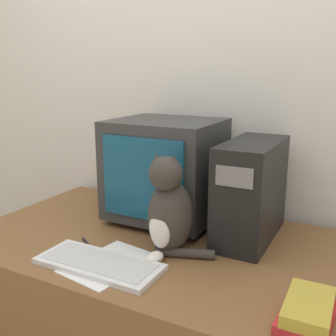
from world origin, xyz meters
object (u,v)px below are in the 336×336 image
object	(u,v)px
pen	(89,245)
crt_monitor	(166,170)
keyboard	(99,264)
cat	(169,211)
book_stack	(308,312)
computer_tower	(251,190)

from	to	relation	value
pen	crt_monitor	bearing A→B (deg)	71.56
pen	keyboard	bearing A→B (deg)	-39.51
crt_monitor	cat	bearing A→B (deg)	-59.80
crt_monitor	keyboard	size ratio (longest dim) A/B	1.03
book_stack	pen	xyz separation A→B (m)	(-0.79, 0.10, -0.03)
cat	pen	size ratio (longest dim) A/B	2.89
keyboard	book_stack	distance (m)	0.66
computer_tower	book_stack	xyz separation A→B (m)	(0.29, -0.46, -0.16)
cat	crt_monitor	bearing A→B (deg)	123.77
keyboard	book_stack	size ratio (longest dim) A/B	2.01
keyboard	cat	size ratio (longest dim) A/B	1.17
book_stack	pen	world-z (taller)	book_stack
crt_monitor	keyboard	xyz separation A→B (m)	(0.00, -0.48, -0.22)
book_stack	crt_monitor	bearing A→B (deg)	144.43
cat	book_stack	size ratio (longest dim) A/B	1.71
keyboard	book_stack	xyz separation A→B (m)	(0.66, 0.00, 0.02)
crt_monitor	cat	size ratio (longest dim) A/B	1.20
computer_tower	cat	world-z (taller)	computer_tower
crt_monitor	computer_tower	size ratio (longest dim) A/B	1.03
keyboard	cat	world-z (taller)	cat
crt_monitor	book_stack	xyz separation A→B (m)	(0.67, -0.48, -0.19)
crt_monitor	computer_tower	world-z (taller)	crt_monitor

